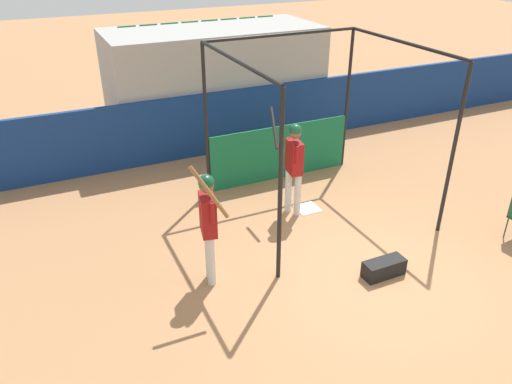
% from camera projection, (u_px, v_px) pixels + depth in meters
% --- Properties ---
extents(ground_plane, '(60.00, 60.00, 0.00)m').
position_uv_depth(ground_plane, '(372.00, 276.00, 8.05)').
color(ground_plane, '#A8754C').
extents(outfield_wall, '(24.00, 0.12, 1.53)m').
position_uv_depth(outfield_wall, '(234.00, 120.00, 12.32)').
color(outfield_wall, navy).
rests_on(outfield_wall, ground).
extents(bleacher_section, '(5.40, 2.40, 2.81)m').
position_uv_depth(bleacher_section, '(215.00, 82.00, 13.03)').
color(bleacher_section, '#9E9E99').
rests_on(bleacher_section, ground).
extents(batting_cage, '(3.41, 3.28, 3.15)m').
position_uv_depth(batting_cage, '(295.00, 132.00, 10.11)').
color(batting_cage, black).
rests_on(batting_cage, ground).
extents(home_plate, '(0.44, 0.44, 0.02)m').
position_uv_depth(home_plate, '(308.00, 208.00, 9.98)').
color(home_plate, white).
rests_on(home_plate, ground).
extents(player_batter, '(0.57, 0.92, 2.01)m').
position_uv_depth(player_batter, '(294.00, 160.00, 9.33)').
color(player_batter, silver).
rests_on(player_batter, ground).
extents(player_waiting, '(0.48, 0.78, 2.15)m').
position_uv_depth(player_waiting, '(208.00, 219.00, 7.42)').
color(player_waiting, silver).
rests_on(player_waiting, ground).
extents(equipment_bag, '(0.70, 0.28, 0.28)m').
position_uv_depth(equipment_bag, '(384.00, 268.00, 8.01)').
color(equipment_bag, black).
rests_on(equipment_bag, ground).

